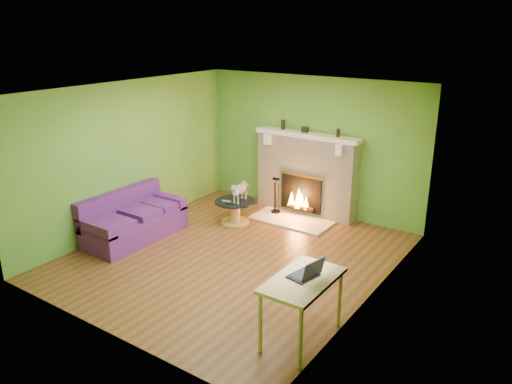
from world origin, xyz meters
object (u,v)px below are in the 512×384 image
sofa (133,221)px  coffee_table (235,210)px  desk (302,286)px  cat (240,191)px

sofa → coffee_table: sofa is taller
coffee_table → sofa: bearing=-123.9°
coffee_table → desk: (2.78, -2.45, 0.44)m
coffee_table → desk: desk is taller
cat → desk: bearing=-51.6°
sofa → cat: cat is taller
coffee_table → cat: (0.08, 0.05, 0.37)m
sofa → cat: (1.11, 1.58, 0.30)m
desk → cat: (-2.70, 2.50, -0.08)m
coffee_table → cat: 0.38m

